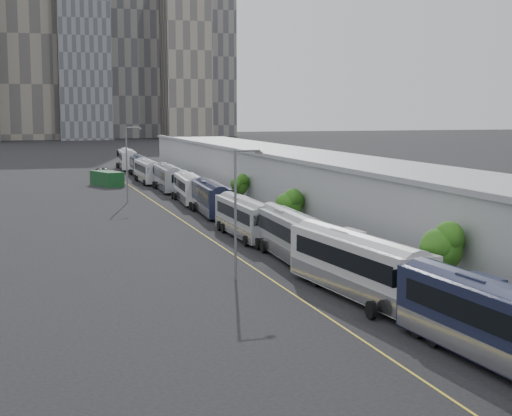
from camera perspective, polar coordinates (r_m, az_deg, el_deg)
name	(u,v)px	position (r m, az deg, el deg)	size (l,w,h in m)	color
sidewalk	(339,242)	(70.48, 6.02, -2.49)	(10.00, 170.00, 0.12)	gray
lane_line	(225,249)	(67.14, -2.27, -2.99)	(0.12, 160.00, 0.02)	gold
depot	(380,202)	(71.64, 9.00, 0.41)	(12.45, 160.40, 7.20)	gray
skyline	(51,12)	(335.72, -14.65, 13.62)	(145.00, 64.00, 120.00)	slate
bus_1	(498,331)	(38.30, 17.21, -8.57)	(3.63, 13.63, 3.94)	#161B33
bus_2	(358,271)	(50.05, 7.40, -4.54)	(4.11, 14.22, 4.10)	#B7B7B9
bus_3	(292,240)	(62.14, 2.61, -2.31)	(3.16, 13.20, 3.83)	gray
bus_4	(245,221)	(72.72, -0.80, -0.96)	(2.83, 12.63, 3.69)	#909499
bus_5	(211,201)	(88.65, -3.31, 0.51)	(3.41, 12.96, 3.75)	black
bus_6	(189,191)	(100.42, -4.87, 1.27)	(3.52, 12.78, 3.69)	silver
bus_7	(168,180)	(115.31, -6.41, 2.03)	(3.25, 13.14, 3.81)	slate
bus_8	(148,173)	(128.49, -7.88, 2.52)	(2.87, 12.84, 3.75)	#B5B6C0
bus_9	(141,168)	(141.09, -8.40, 2.90)	(2.96, 12.50, 3.63)	black
bus_10	(127,161)	(157.93, -9.35, 3.40)	(3.72, 14.03, 4.06)	#B7B7B9
tree_1	(441,244)	(47.52, 13.31, -2.55)	(2.56, 2.56, 5.27)	black
tree_2	(289,203)	(72.20, 2.42, 0.36)	(2.43, 2.43, 4.51)	black
tree_3	(240,185)	(89.15, -1.19, 1.70)	(1.81, 1.81, 4.29)	black
street_lamp_near	(238,205)	(54.25, -1.32, 0.20)	(2.04, 0.22, 9.13)	#59595E
street_lamp_far	(128,159)	(101.02, -9.29, 3.50)	(2.04, 0.22, 9.68)	#59595E
shipping_container	(107,179)	(124.44, -10.79, 2.11)	(2.72, 6.63, 2.30)	#123A1A
suv	(104,173)	(140.13, -11.00, 2.53)	(2.76, 5.98, 1.66)	black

